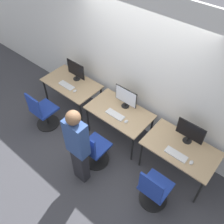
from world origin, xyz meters
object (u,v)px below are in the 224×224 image
Objects in this scene: monitor_left at (76,70)px; mouse_center at (126,121)px; keyboard_left at (66,85)px; mouse_left at (75,91)px; mouse_right at (191,162)px; monitor_right at (190,132)px; office_chair_center at (94,150)px; keyboard_right at (176,154)px; office_chair_left at (43,113)px; person_center at (78,146)px; office_chair_right at (154,191)px; keyboard_center at (115,115)px; monitor_center at (126,97)px.

monitor_left is 5.33× the size of mouse_center.
mouse_left is (0.26, -0.01, 0.01)m from keyboard_left.
mouse_right is (2.62, -0.01, 0.00)m from mouse_left.
monitor_right is (2.63, 0.33, 0.22)m from keyboard_left.
office_chair_center reaches higher than keyboard_right.
mouse_center is (1.58, -0.30, -0.21)m from monitor_left.
office_chair_left is at bearing -94.26° from keyboard_left.
keyboard_right is (1.21, 1.00, -0.20)m from person_center.
office_chair_left is at bearing -157.82° from mouse_center.
monitor_right is at bearing 0.63° from monitor_left.
monitor_right reaches higher than office_chair_left.
mouse_center is (1.63, 0.66, 0.34)m from office_chair_left.
monitor_left is 1.62m from mouse_center.
keyboard_right is at bearing -176.82° from mouse_right.
keyboard_left is at bearing 166.52° from office_chair_right.
monitor_left reaches higher than office_chair_right.
person_center is 18.56× the size of mouse_right.
person_center reaches higher than mouse_right.
person_center is 4.44× the size of keyboard_right.
monitor_left is at bearing 167.43° from keyboard_center.
office_chair_right reaches higher than mouse_left.
mouse_right is 0.74m from office_chair_right.
person_center is at bearing -43.31° from monitor_left.
person_center is at bearing -131.50° from monitor_right.
office_chair_left is 3.02m from mouse_right.
monitor_left is 1.36m from keyboard_center.
monitor_center is (1.31, 0.32, 0.22)m from keyboard_left.
office_chair_left is at bearing 165.83° from person_center.
office_chair_center reaches higher than mouse_center.
office_chair_center reaches higher than keyboard_center.
mouse_right is (2.89, -0.33, -0.21)m from monitor_left.
monitor_left and monitor_right have the same top height.
keyboard_left is 4.18× the size of mouse_right.
keyboard_left is 0.78× the size of monitor_right.
office_chair_center reaches higher than mouse_left.
person_center reaches higher than monitor_left.
office_chair_center reaches higher than keyboard_left.
person_center is at bearing -98.77° from mouse_center.
office_chair_right is (0.01, -0.96, -0.55)m from monitor_right.
office_chair_center is at bearing -86.29° from monitor_center.
keyboard_left is at bearing 179.92° from mouse_center.
keyboard_center is (0.00, -0.31, -0.22)m from monitor_center.
keyboard_left is 0.26m from mouse_left.
keyboard_left is at bearing 177.01° from mouse_left.
monitor_right reaches higher than mouse_center.
person_center reaches higher than monitor_center.
mouse_right is at bearing -0.26° from mouse_left.
office_chair_left reaches higher than keyboard_center.
office_chair_left is 1.77m from monitor_center.
monitor_right is at bearing 126.28° from mouse_right.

